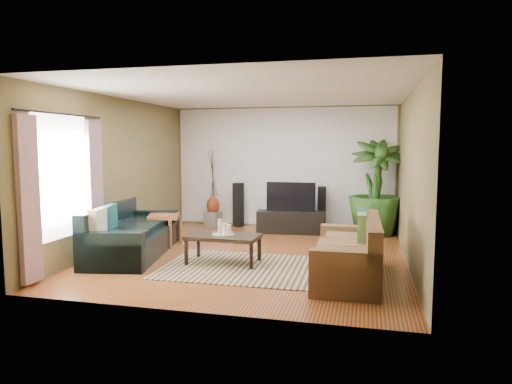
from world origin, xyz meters
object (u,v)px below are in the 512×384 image
(speaker_left, at_px, (238,205))
(potted_plant, at_px, (376,187))
(coffee_table, at_px, (223,249))
(pedestal, at_px, (213,219))
(sofa_right, at_px, (347,249))
(television, at_px, (291,197))
(vase, at_px, (213,205))
(sofa_left, at_px, (133,230))
(tv_stand, at_px, (291,222))
(speaker_right, at_px, (322,209))
(side_table, at_px, (164,230))

(speaker_left, xyz_separation_m, potted_plant, (3.01, -0.20, 0.49))
(coffee_table, bearing_deg, pedestal, 114.09)
(potted_plant, relative_size, pedestal, 6.20)
(sofa_right, height_order, television, television)
(vase, bearing_deg, sofa_right, -48.15)
(sofa_right, bearing_deg, speaker_left, -145.04)
(sofa_left, height_order, tv_stand, sofa_left)
(speaker_right, relative_size, side_table, 1.67)
(tv_stand, bearing_deg, side_table, -145.31)
(coffee_table, xyz_separation_m, pedestal, (-1.26, 3.17, -0.07))
(television, xyz_separation_m, side_table, (-2.09, -1.74, -0.49))
(tv_stand, bearing_deg, speaker_right, 31.80)
(coffee_table, distance_m, potted_plant, 3.86)
(speaker_right, bearing_deg, vase, 178.04)
(potted_plant, relative_size, vase, 4.84)
(coffee_table, relative_size, speaker_right, 1.16)
(potted_plant, xyz_separation_m, vase, (-3.61, 0.20, -0.52))
(sofa_left, xyz_separation_m, vase, (0.39, 2.99, 0.04))
(tv_stand, bearing_deg, potted_plant, 4.69)
(vase, height_order, side_table, vase)
(sofa_left, xyz_separation_m, speaker_left, (1.00, 2.99, 0.07))
(television, bearing_deg, pedestal, 166.18)
(coffee_table, height_order, potted_plant, potted_plant)
(potted_plant, bearing_deg, television, -171.17)
(sofa_right, bearing_deg, television, -158.24)
(coffee_table, xyz_separation_m, speaker_left, (-0.65, 3.17, 0.27))
(sofa_left, relative_size, television, 2.27)
(coffee_table, height_order, speaker_left, speaker_left)
(sofa_right, distance_m, speaker_right, 3.59)
(television, height_order, side_table, television)
(potted_plant, bearing_deg, sofa_right, -97.31)
(television, height_order, speaker_left, television)
(sofa_left, distance_m, coffee_table, 1.67)
(speaker_left, distance_m, vase, 0.61)
(pedestal, bearing_deg, side_table, -95.21)
(sofa_right, xyz_separation_m, vase, (-3.18, 3.55, 0.04))
(tv_stand, height_order, speaker_left, speaker_left)
(coffee_table, distance_m, vase, 3.41)
(coffee_table, height_order, television, television)
(sofa_left, relative_size, speaker_right, 2.44)
(television, relative_size, potted_plant, 0.52)
(speaker_left, relative_size, vase, 2.45)
(sofa_left, xyz_separation_m, tv_stand, (2.28, 2.50, -0.19))
(sofa_left, bearing_deg, tv_stand, -52.56)
(sofa_right, distance_m, television, 3.37)
(tv_stand, bearing_deg, speaker_left, 154.51)
(television, distance_m, potted_plant, 1.76)
(sofa_right, bearing_deg, side_table, -112.75)
(sofa_right, bearing_deg, pedestal, -139.15)
(tv_stand, height_order, pedestal, tv_stand)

